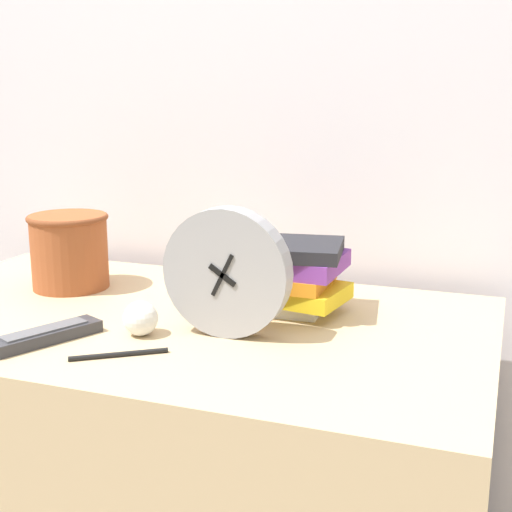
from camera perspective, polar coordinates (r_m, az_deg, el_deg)
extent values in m
cube|color=silver|center=(1.64, -0.65, 14.94)|extent=(6.00, 0.04, 2.40)
cube|color=tan|center=(1.48, -6.48, -18.59)|extent=(1.16, 0.68, 0.74)
cylinder|color=#99999E|center=(1.19, -2.32, -1.31)|extent=(0.22, 0.04, 0.22)
cylinder|color=silver|center=(1.18, -2.55, -1.45)|extent=(0.19, 0.01, 0.19)
cube|color=black|center=(1.17, -2.68, -1.53)|extent=(0.05, 0.01, 0.04)
cube|color=black|center=(1.17, -2.68, -1.53)|extent=(0.04, 0.01, 0.07)
cylinder|color=black|center=(1.17, -2.68, -1.53)|extent=(0.01, 0.00, 0.01)
cube|color=white|center=(1.37, 1.65, -3.60)|extent=(0.19, 0.16, 0.02)
cube|color=yellow|center=(1.35, 2.14, -2.75)|extent=(0.25, 0.17, 0.03)
cube|color=orange|center=(1.33, 1.89, -1.69)|extent=(0.19, 0.15, 0.03)
cube|color=#7A3899|center=(1.33, 2.59, -0.43)|extent=(0.20, 0.17, 0.03)
cube|color=#232328|center=(1.31, 2.18, 0.62)|extent=(0.23, 0.19, 0.02)
cylinder|color=#994C28|center=(1.54, -14.70, 0.36)|extent=(0.16, 0.16, 0.16)
torus|color=brown|center=(1.52, -14.86, 3.00)|extent=(0.17, 0.17, 0.01)
cube|color=#333338|center=(1.24, -16.55, -6.15)|extent=(0.13, 0.20, 0.02)
cube|color=#59595E|center=(1.23, -16.59, -5.64)|extent=(0.09, 0.15, 0.00)
sphere|color=white|center=(1.23, -9.19, -4.95)|extent=(0.06, 0.06, 0.06)
cylinder|color=black|center=(1.14, -10.92, -7.74)|extent=(0.13, 0.09, 0.01)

